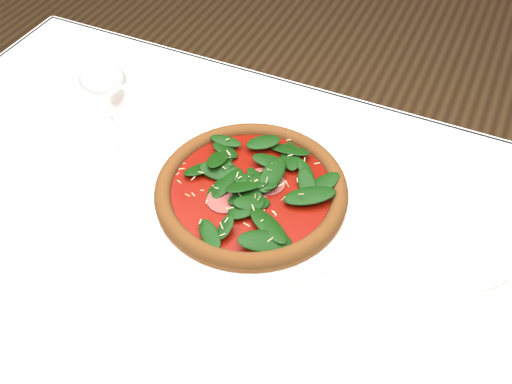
% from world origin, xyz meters
% --- Properties ---
extents(dining_table, '(1.21, 0.81, 0.75)m').
position_xyz_m(dining_table, '(0.00, 0.00, 0.65)').
color(dining_table, white).
rests_on(dining_table, ground).
extents(plate, '(0.34, 0.34, 0.01)m').
position_xyz_m(plate, '(0.03, 0.09, 0.76)').
color(plate, white).
rests_on(plate, dining_table).
extents(pizza, '(0.34, 0.34, 0.04)m').
position_xyz_m(pizza, '(0.03, 0.09, 0.78)').
color(pizza, '#A15726').
rests_on(pizza, plate).
extents(wine_glass, '(0.08, 0.08, 0.18)m').
position_xyz_m(wine_glass, '(-0.22, 0.10, 0.88)').
color(wine_glass, white).
rests_on(wine_glass, dining_table).
extents(saucer_far, '(0.14, 0.14, 0.01)m').
position_xyz_m(saucer_far, '(0.35, 0.13, 0.76)').
color(saucer_far, white).
rests_on(saucer_far, dining_table).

